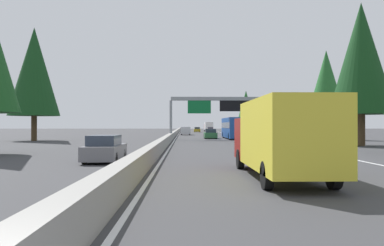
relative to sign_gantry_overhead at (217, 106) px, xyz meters
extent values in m
plane|color=#38383A|center=(9.31, 6.04, -4.73)|extent=(320.00, 320.00, 0.00)
cube|color=gray|center=(29.31, 6.34, -4.28)|extent=(180.00, 0.56, 0.90)
cube|color=silver|center=(19.31, -5.48, -4.72)|extent=(160.00, 0.16, 0.01)
cube|color=silver|center=(19.31, 5.79, -4.72)|extent=(160.00, 0.16, 0.01)
cylinder|color=gray|center=(0.04, 6.34, -2.01)|extent=(0.36, 0.36, 5.44)
cylinder|color=gray|center=(0.04, -5.98, -2.01)|extent=(0.36, 0.36, 5.44)
cube|color=gray|center=(0.04, 0.18, 0.96)|extent=(0.50, 12.32, 0.50)
cube|color=#0C602D|center=(-0.11, 2.40, -0.14)|extent=(0.12, 3.20, 1.90)
cube|color=black|center=(-0.11, -2.53, -0.04)|extent=(0.16, 4.20, 1.50)
cube|color=gold|center=(-39.50, 0.81, -3.03)|extent=(6.12, 2.40, 2.50)
cube|color=maroon|center=(-35.25, 0.81, -3.33)|extent=(2.38, 2.30, 1.90)
cylinder|color=black|center=(-35.42, 1.87, -4.28)|extent=(0.90, 0.28, 0.90)
cylinder|color=black|center=(-35.42, -0.25, -4.28)|extent=(0.90, 0.28, 0.90)
cylinder|color=black|center=(-41.20, 1.87, -4.28)|extent=(0.90, 0.28, 0.90)
cylinder|color=black|center=(-41.20, -0.25, -4.28)|extent=(0.90, 0.28, 0.90)
cube|color=slate|center=(-9.85, -2.90, -4.12)|extent=(5.60, 2.00, 0.70)
cube|color=slate|center=(-8.84, -2.90, -3.32)|extent=(2.24, 1.84, 0.90)
cube|color=#2D3847|center=(-8.84, -2.90, -3.23)|extent=(2.02, 1.92, 0.41)
cylinder|color=black|center=(-8.00, -2.04, -4.33)|extent=(0.80, 0.28, 0.80)
cylinder|color=black|center=(-8.00, -3.76, -4.33)|extent=(0.80, 0.28, 0.80)
cylinder|color=black|center=(-11.69, -2.04, -4.33)|extent=(0.80, 0.28, 0.80)
cylinder|color=black|center=(-11.69, -3.76, -4.33)|extent=(0.80, 0.28, 0.80)
cube|color=silver|center=(26.32, 4.22, -3.76)|extent=(5.00, 1.95, 1.44)
cube|color=#2D3847|center=(24.02, 4.22, -3.51)|extent=(0.08, 1.48, 0.56)
cylinder|color=black|center=(28.02, 5.07, -4.38)|extent=(0.70, 0.24, 0.70)
cylinder|color=black|center=(28.02, 3.36, -4.38)|extent=(0.70, 0.24, 0.70)
cylinder|color=black|center=(24.62, 5.07, -4.38)|extent=(0.70, 0.24, 0.70)
cylinder|color=black|center=(24.62, 3.36, -4.38)|extent=(0.70, 0.24, 0.70)
cube|color=#AD931E|center=(59.16, 0.75, -4.20)|extent=(4.40, 1.80, 0.76)
cube|color=#2D3847|center=(58.94, 0.75, -3.54)|extent=(2.46, 1.51, 0.56)
cylinder|color=black|center=(60.57, 1.54, -4.41)|extent=(0.64, 0.22, 0.64)
cylinder|color=black|center=(60.57, -0.04, -4.41)|extent=(0.64, 0.22, 0.64)
cylinder|color=black|center=(57.75, 1.54, -4.41)|extent=(0.64, 0.22, 0.64)
cylinder|color=black|center=(57.75, -0.04, -4.41)|extent=(0.64, 0.22, 0.64)
cube|color=maroon|center=(56.27, -2.91, -4.20)|extent=(4.40, 1.80, 0.76)
cube|color=#2D3847|center=(56.05, -2.91, -3.54)|extent=(2.46, 1.51, 0.56)
cylinder|color=black|center=(57.68, -2.12, -4.41)|extent=(0.64, 0.22, 0.64)
cylinder|color=black|center=(57.68, -3.70, -4.41)|extent=(0.64, 0.22, 0.64)
cylinder|color=black|center=(54.86, -2.12, -4.41)|extent=(0.64, 0.22, 0.64)
cylinder|color=black|center=(54.86, -3.70, -4.41)|extent=(0.64, 0.22, 0.64)
cube|color=#1E4793|center=(3.81, -2.88, -3.08)|extent=(11.50, 2.50, 2.90)
cube|color=#2D3847|center=(3.81, -2.88, -2.72)|extent=(11.04, 2.55, 0.84)
cylinder|color=black|center=(7.83, -1.78, -4.23)|extent=(1.00, 0.30, 1.00)
cylinder|color=black|center=(7.83, -3.98, -4.23)|extent=(1.00, 0.30, 1.00)
cylinder|color=black|center=(-0.22, -1.78, -4.23)|extent=(1.00, 0.30, 1.00)
cylinder|color=black|center=(-0.22, -3.98, -4.23)|extent=(1.00, 0.30, 1.00)
cube|color=#2D6B38|center=(4.36, 0.57, -4.20)|extent=(4.40, 1.80, 0.76)
cube|color=#2D3847|center=(4.14, 0.57, -3.54)|extent=(2.46, 1.51, 0.56)
cylinder|color=black|center=(5.77, 1.36, -4.41)|extent=(0.64, 0.22, 0.64)
cylinder|color=black|center=(5.77, -0.22, -4.41)|extent=(0.64, 0.22, 0.64)
cylinder|color=black|center=(2.95, 1.36, -4.41)|extent=(0.64, 0.22, 0.64)
cylinder|color=black|center=(2.95, -0.22, -4.41)|extent=(0.64, 0.22, 0.64)
cube|color=white|center=(67.34, -3.21, -3.03)|extent=(6.12, 2.40, 2.50)
cube|color=maroon|center=(71.59, -3.21, -3.33)|extent=(2.38, 2.30, 1.90)
cylinder|color=black|center=(71.42, -2.15, -4.28)|extent=(0.90, 0.28, 0.90)
cylinder|color=black|center=(71.42, -4.27, -4.28)|extent=(0.90, 0.28, 0.90)
cylinder|color=black|center=(65.64, -2.15, -4.28)|extent=(0.90, 0.28, 0.90)
cylinder|color=black|center=(65.64, -4.27, -4.28)|extent=(0.90, 0.28, 0.90)
cube|color=slate|center=(-31.62, 8.90, -4.20)|extent=(4.40, 1.80, 0.76)
cube|color=#2D3847|center=(-31.84, 8.90, -3.54)|extent=(2.46, 1.51, 0.56)
cylinder|color=black|center=(-30.22, 9.69, -4.41)|extent=(0.64, 0.22, 0.64)
cylinder|color=black|center=(-30.22, 8.11, -4.41)|extent=(0.64, 0.22, 0.64)
cylinder|color=black|center=(-33.03, 9.69, -4.41)|extent=(0.64, 0.22, 0.64)
cylinder|color=black|center=(-33.03, 8.11, -4.41)|extent=(0.64, 0.22, 0.64)
cylinder|color=#4C3823|center=(-16.01, -12.85, -3.18)|extent=(0.70, 0.70, 3.10)
cone|color=#143D19|center=(-16.01, -12.85, 3.85)|extent=(6.19, 6.19, 10.97)
cylinder|color=#4C3823|center=(0.66, -15.59, -3.34)|extent=(0.66, 0.66, 2.78)
cone|color=#236028|center=(0.66, -15.59, 2.97)|extent=(5.56, 5.56, 9.85)
cylinder|color=#4C3823|center=(40.74, -16.83, -3.84)|extent=(0.55, 0.55, 1.78)
cone|color=#236028|center=(40.74, -16.83, 0.20)|extent=(3.56, 3.56, 6.31)
cylinder|color=#4C3823|center=(33.55, -9.50, -3.64)|extent=(0.60, 0.60, 2.17)
cone|color=#236028|center=(33.55, -9.50, 1.29)|extent=(4.34, 4.34, 7.69)
cylinder|color=#4C3823|center=(-3.00, 23.96, -3.11)|extent=(0.71, 0.71, 3.25)
cone|color=#143D19|center=(-3.00, 23.96, 4.27)|extent=(6.49, 6.49, 11.51)
camera|label=1|loc=(-53.24, 4.47, -2.70)|focal=36.01mm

